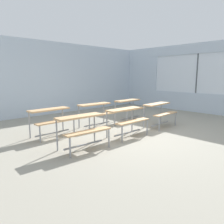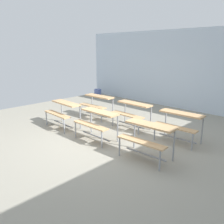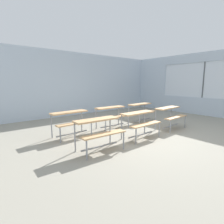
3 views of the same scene
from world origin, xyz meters
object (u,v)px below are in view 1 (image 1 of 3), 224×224
(desk_bench_r0c0, at_px, (83,124))
(desk_bench_r1c1, at_px, (97,109))
(desk_bench_r0c2, at_px, (160,109))
(desk_bench_r1c0, at_px, (51,116))
(desk_bench_r0c1, at_px, (127,116))
(desk_bench_r1c2, at_px, (130,105))

(desk_bench_r0c0, height_order, desk_bench_r1c1, same)
(desk_bench_r0c2, xyz_separation_m, desk_bench_r1c0, (-3.04, 1.34, 0.00))
(desk_bench_r0c1, distance_m, desk_bench_r0c2, 1.56)
(desk_bench_r1c0, bearing_deg, desk_bench_r1c2, -3.12)
(desk_bench_r1c2, bearing_deg, desk_bench_r0c0, -158.43)
(desk_bench_r1c1, xyz_separation_m, desk_bench_r1c2, (1.53, -0.03, 0.00))
(desk_bench_r0c0, bearing_deg, desk_bench_r1c0, 93.56)
(desk_bench_r0c1, relative_size, desk_bench_r0c2, 0.98)
(desk_bench_r0c0, distance_m, desk_bench_r1c2, 3.32)
(desk_bench_r0c0, relative_size, desk_bench_r1c2, 1.00)
(desk_bench_r0c2, distance_m, desk_bench_r1c2, 1.30)
(desk_bench_r1c1, bearing_deg, desk_bench_r0c2, -40.25)
(desk_bench_r1c1, bearing_deg, desk_bench_r0c1, -91.03)
(desk_bench_r0c0, bearing_deg, desk_bench_r1c1, 44.59)
(desk_bench_r0c0, bearing_deg, desk_bench_r1c2, 26.23)
(desk_bench_r0c1, bearing_deg, desk_bench_r0c2, 0.43)
(desk_bench_r0c0, height_order, desk_bench_r0c1, same)
(desk_bench_r1c0, height_order, desk_bench_r1c2, same)
(desk_bench_r0c0, distance_m, desk_bench_r1c0, 1.38)
(desk_bench_r0c2, bearing_deg, desk_bench_r0c1, 177.76)
(desk_bench_r0c1, relative_size, desk_bench_r1c2, 0.98)
(desk_bench_r0c2, xyz_separation_m, desk_bench_r1c2, (0.03, 1.30, 0.00))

